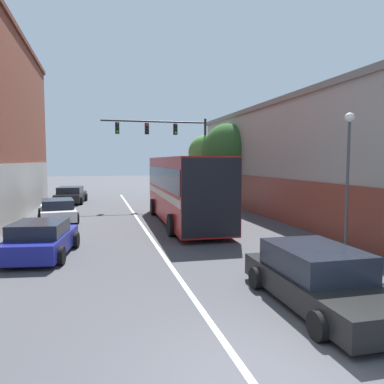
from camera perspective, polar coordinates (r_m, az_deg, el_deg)
The scene contains 12 objects.
ground_plane at distance 6.47m, azimuth 8.83°, elevation -26.35°, with size 160.00×160.00×0.00m, color #424247.
lane_center_line at distance 18.51m, azimuth -7.18°, elevation -5.64°, with size 0.14×37.98×0.01m.
building_right_storefront at distance 23.49m, azimuth 19.15°, elevation 4.93°, with size 6.72×26.15×6.79m.
bus at distance 19.92m, azimuth -1.16°, elevation 0.85°, with size 3.02×10.78×3.53m.
hatchback_foreground at distance 9.34m, azimuth 18.71°, elevation -12.38°, with size 2.16×4.71×1.33m.
parked_car_left_near at distance 22.15m, azimuth -19.80°, elevation -2.64°, with size 2.46×4.52×1.22m.
parked_car_left_mid at distance 31.15m, azimuth -17.99°, elevation -0.45°, with size 2.48×4.54×1.30m.
parked_car_left_far at distance 14.13m, azimuth -22.04°, elevation -6.74°, with size 2.47×4.08×1.26m.
traffic_signal_gantry at distance 27.61m, azimuth -3.07°, elevation 7.80°, with size 7.68×0.36×6.46m.
street_lamp at distance 14.14m, azimuth 22.65°, elevation 2.95°, with size 0.33×0.33×5.00m.
street_tree_near at distance 27.46m, azimuth 5.36°, elevation 6.29°, with size 3.55×3.20×6.03m.
street_tree_far at distance 28.32m, azimuth 1.91°, elevation 5.90°, with size 2.44×2.19×5.26m.
Camera 1 is at (-2.21, -5.09, 3.34)m, focal length 35.00 mm.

